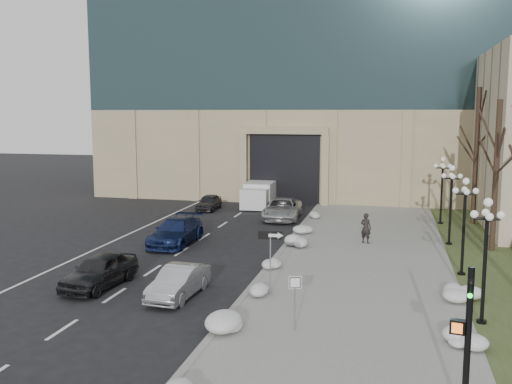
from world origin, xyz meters
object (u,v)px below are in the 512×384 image
one_way_sign (275,243)px  lamppost_c (451,194)px  car_e (209,202)px  traffic_signal (466,349)px  lamppost_b (464,213)px  lamppost_d (442,181)px  car_a (100,271)px  pedestrian (366,228)px  car_b (179,282)px  keep_sign (295,292)px  car_d (282,209)px  car_c (176,232)px  lamppost_a (486,244)px  box_truck (261,194)px

one_way_sign → lamppost_c: size_ratio=0.60×
car_e → traffic_signal: size_ratio=0.89×
traffic_signal → lamppost_b: size_ratio=0.86×
traffic_signal → lamppost_d: lamppost_d is taller
car_a → pedestrian: pedestrian is taller
car_b → lamppost_c: lamppost_c is taller
keep_sign → lamppost_b: size_ratio=0.44×
car_d → traffic_signal: 28.20m
keep_sign → car_e: bearing=96.1°
car_c → one_way_sign: one_way_sign is taller
car_e → lamppost_b: 23.43m
pedestrian → lamppost_d: bearing=-100.8°
car_c → pedestrian: 11.26m
car_b → traffic_signal: 13.21m
lamppost_c → traffic_signal: bearing=-94.2°
car_e → lamppost_c: 19.85m
car_b → pedestrian: (7.25, 11.66, 0.36)m
car_c → pedestrian: pedestrian is taller
lamppost_b → car_b: bearing=-153.4°
lamppost_c → lamppost_d: bearing=90.0°
car_a → traffic_signal: traffic_signal is taller
car_a → car_e: 20.78m
pedestrian → lamppost_d: lamppost_d is taller
car_b → keep_sign: (5.47, -2.85, 0.88)m
car_e → car_b: bearing=-76.9°
lamppost_a → pedestrian: bearing=111.5°
pedestrian → traffic_signal: (3.30, -19.49, 1.02)m
box_truck → keep_sign: size_ratio=3.07×
car_a → keep_sign: 10.05m
one_way_sign → lamppost_d: 19.88m
car_e → lamppost_d: (17.68, -2.18, 2.45)m
one_way_sign → lamppost_c: lamppost_c is taller
car_d → lamppost_d: (11.15, 0.39, 2.31)m
car_d → lamppost_d: 11.40m
car_d → traffic_signal: bearing=-73.6°
car_d → pedestrian: (6.37, -6.98, 0.26)m
box_truck → car_d: bearing=-64.0°
car_a → car_d: (4.86, 18.13, 0.01)m
car_d → one_way_sign: one_way_sign is taller
lamppost_d → pedestrian: bearing=-123.0°
car_c → box_truck: box_truck is taller
car_c → box_truck: size_ratio=0.82×
traffic_signal → lamppost_a: size_ratio=0.86×
lamppost_b → lamppost_c: size_ratio=1.00×
pedestrian → car_d: bearing=-25.4°
pedestrian → lamppost_d: 9.02m
keep_sign → lamppost_b: (6.57, 8.88, 1.53)m
car_c → car_e: size_ratio=1.45×
car_b → traffic_signal: bearing=-33.2°
lamppost_b → lamppost_d: 13.00m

